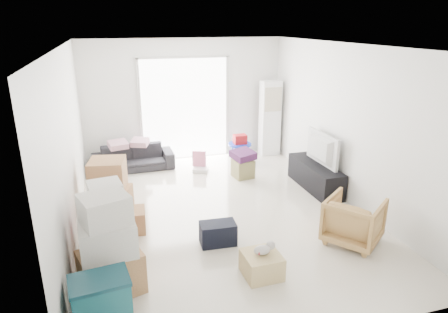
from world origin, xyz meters
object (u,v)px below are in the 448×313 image
at_px(ac_tower, 270,118).
at_px(sofa, 133,154).
at_px(television, 317,160).
at_px(storage_bins, 102,306).
at_px(kids_table, 240,143).
at_px(wood_crate, 262,265).
at_px(tv_console, 315,176).
at_px(armchair, 354,218).
at_px(ottoman, 243,168).

relative_size(ac_tower, sofa, 1.03).
relative_size(television, storage_bins, 1.57).
height_order(storage_bins, kids_table, storage_bins).
bearing_deg(sofa, television, -33.43).
distance_m(sofa, wood_crate, 4.53).
relative_size(ac_tower, wood_crate, 3.88).
height_order(tv_console, television, television).
bearing_deg(armchair, sofa, -2.53).
xyz_separation_m(ac_tower, sofa, (-3.20, -0.15, -0.54)).
bearing_deg(armchair, kids_table, -30.66).
height_order(television, wood_crate, television).
relative_size(sofa, ottoman, 4.53).
relative_size(storage_bins, ottoman, 1.75).
distance_m(television, ottoman, 1.51).
xyz_separation_m(armchair, storage_bins, (-3.46, -0.86, -0.04)).
xyz_separation_m(ottoman, kids_table, (0.22, 0.87, 0.28)).
distance_m(ac_tower, television, 2.21).
height_order(ac_tower, kids_table, ac_tower).
relative_size(tv_console, sofa, 0.86).
relative_size(television, armchair, 1.38).
relative_size(tv_console, storage_bins, 2.23).
bearing_deg(armchair, television, -50.94).
bearing_deg(kids_table, wood_crate, -104.76).
relative_size(ac_tower, storage_bins, 2.66).
bearing_deg(ac_tower, tv_console, -88.69).
xyz_separation_m(television, kids_table, (-0.92, 1.79, -0.09)).
bearing_deg(ac_tower, wood_crate, -113.43).
relative_size(ac_tower, ottoman, 4.64).
bearing_deg(storage_bins, wood_crate, 14.07).
bearing_deg(storage_bins, ottoman, 53.34).
relative_size(ac_tower, kids_table, 2.70).
bearing_deg(sofa, ac_tower, 1.30).
relative_size(sofa, wood_crate, 3.78).
bearing_deg(kids_table, sofa, 174.02).
height_order(armchair, storage_bins, armchair).
height_order(ac_tower, armchair, ac_tower).
relative_size(armchair, ottoman, 1.98).
bearing_deg(armchair, wood_crate, 66.05).
distance_m(tv_console, kids_table, 2.02).
height_order(sofa, ottoman, sofa).
distance_m(kids_table, wood_crate, 4.25).
distance_m(ottoman, wood_crate, 3.34).
relative_size(tv_console, armchair, 1.97).
height_order(tv_console, armchair, armchair).
bearing_deg(wood_crate, kids_table, 75.24).
bearing_deg(ottoman, television, -39.10).
distance_m(tv_console, sofa, 3.84).
distance_m(ac_tower, storage_bins, 6.31).
xyz_separation_m(ac_tower, kids_table, (-0.87, -0.39, -0.41)).
relative_size(television, ottoman, 2.73).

